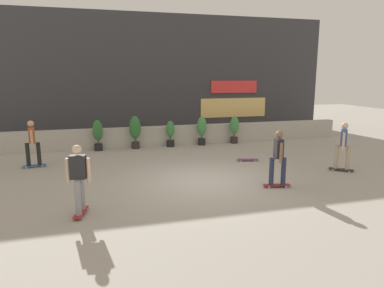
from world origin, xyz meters
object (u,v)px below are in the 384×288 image
(skater_far_left, at_px, (32,142))
(potted_plant_2, at_px, (170,133))
(skater_by_wall_left, at_px, (79,177))
(skater_mid_plaza, at_px, (278,156))
(potted_plant_1, at_px, (135,130))
(potted_plant_0, at_px, (98,133))
(skateboard_near_camera, at_px, (248,159))
(potted_plant_4, at_px, (234,128))
(potted_plant_3, at_px, (202,129))
(skater_by_wall_right, at_px, (343,144))

(skater_far_left, bearing_deg, potted_plant_2, 22.85)
(skater_by_wall_left, relative_size, skater_mid_plaza, 1.00)
(potted_plant_1, xyz_separation_m, skater_by_wall_left, (-2.12, -7.33, 0.09))
(potted_plant_0, relative_size, skater_far_left, 0.80)
(skater_by_wall_left, distance_m, skateboard_near_camera, 7.19)
(potted_plant_4, bearing_deg, skateboard_near_camera, -103.86)
(potted_plant_1, bearing_deg, potted_plant_0, 180.00)
(potted_plant_3, bearing_deg, potted_plant_4, -0.00)
(skater_mid_plaza, bearing_deg, skateboard_near_camera, 81.10)
(skater_by_wall_left, bearing_deg, potted_plant_1, 73.86)
(potted_plant_0, xyz_separation_m, skateboard_near_camera, (5.53, -3.51, -0.70))
(skateboard_near_camera, bearing_deg, skater_mid_plaza, -98.90)
(potted_plant_1, bearing_deg, potted_plant_3, 0.00)
(potted_plant_0, xyz_separation_m, skater_far_left, (-2.27, -2.32, 0.18))
(skater_by_wall_right, bearing_deg, skater_far_left, 161.94)
(potted_plant_1, height_order, skater_mid_plaza, skater_mid_plaza)
(potted_plant_4, xyz_separation_m, skater_far_left, (-8.67, -2.32, 0.21))
(skater_by_wall_right, bearing_deg, potted_plant_1, 138.55)
(potted_plant_3, relative_size, skater_mid_plaza, 0.80)
(potted_plant_2, relative_size, skater_by_wall_right, 0.71)
(potted_plant_2, distance_m, potted_plant_4, 3.17)
(potted_plant_1, relative_size, potted_plant_4, 1.12)
(potted_plant_4, distance_m, skater_by_wall_left, 10.07)
(potted_plant_4, bearing_deg, skater_mid_plaza, -101.52)
(skater_far_left, bearing_deg, potted_plant_4, 14.97)
(skater_far_left, height_order, skater_by_wall_right, same)
(potted_plant_2, distance_m, skater_far_left, 5.98)
(potted_plant_2, bearing_deg, skateboard_near_camera, -56.75)
(potted_plant_2, distance_m, skater_mid_plaza, 6.94)
(potted_plant_0, relative_size, potted_plant_4, 1.03)
(potted_plant_0, relative_size, skater_mid_plaza, 0.80)
(skater_far_left, bearing_deg, potted_plant_0, 45.60)
(potted_plant_0, distance_m, skater_far_left, 3.25)
(potted_plant_3, bearing_deg, potted_plant_1, -180.00)
(skater_mid_plaza, bearing_deg, potted_plant_2, 105.07)
(potted_plant_2, bearing_deg, potted_plant_3, -0.00)
(potted_plant_4, distance_m, skateboard_near_camera, 3.68)
(potted_plant_1, xyz_separation_m, potted_plant_4, (4.78, 0.00, -0.12))
(skater_by_wall_right, xyz_separation_m, skater_mid_plaza, (-3.03, -1.00, 0.00))
(potted_plant_1, height_order, skateboard_near_camera, potted_plant_1)
(potted_plant_4, height_order, skater_mid_plaza, skater_mid_plaza)
(potted_plant_2, xyz_separation_m, potted_plant_4, (3.17, -0.00, 0.09))
(potted_plant_0, relative_size, potted_plant_2, 1.12)
(potted_plant_1, relative_size, skater_far_left, 0.87)
(potted_plant_0, relative_size, skateboard_near_camera, 1.64)
(potted_plant_4, bearing_deg, skater_by_wall_right, -73.66)
(skater_far_left, distance_m, skateboard_near_camera, 7.94)
(skater_far_left, bearing_deg, potted_plant_3, 18.28)
(potted_plant_0, distance_m, potted_plant_4, 6.40)
(skater_by_wall_right, relative_size, skateboard_near_camera, 2.06)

